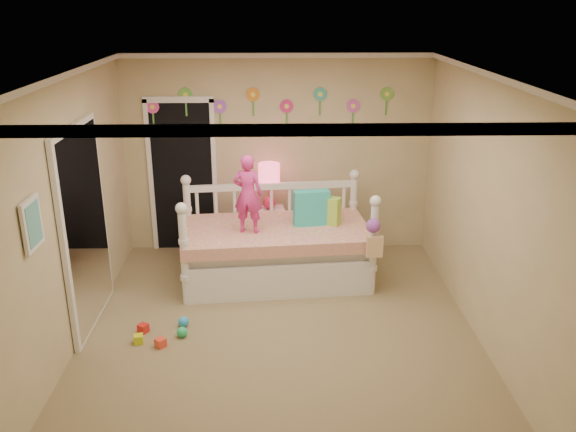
{
  "coord_description": "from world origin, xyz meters",
  "views": [
    {
      "loc": [
        -0.05,
        -5.37,
        3.23
      ],
      "look_at": [
        0.1,
        0.6,
        1.05
      ],
      "focal_mm": 37.26,
      "sensor_mm": 36.0,
      "label": 1
    }
  ],
  "objects_px": {
    "nightstand": "(270,232)",
    "daybed": "(276,232)",
    "table_lamp": "(269,179)",
    "child": "(248,194)"
  },
  "relations": [
    {
      "from": "daybed",
      "to": "table_lamp",
      "type": "xyz_separation_m",
      "value": [
        -0.08,
        0.72,
        0.44
      ]
    },
    {
      "from": "nightstand",
      "to": "daybed",
      "type": "bearing_deg",
      "value": -90.88
    },
    {
      "from": "daybed",
      "to": "nightstand",
      "type": "xyz_separation_m",
      "value": [
        -0.08,
        0.72,
        -0.28
      ]
    },
    {
      "from": "daybed",
      "to": "table_lamp",
      "type": "height_order",
      "value": "table_lamp"
    },
    {
      "from": "nightstand",
      "to": "table_lamp",
      "type": "xyz_separation_m",
      "value": [
        -0.0,
        0.0,
        0.73
      ]
    },
    {
      "from": "daybed",
      "to": "child",
      "type": "height_order",
      "value": "child"
    },
    {
      "from": "table_lamp",
      "to": "daybed",
      "type": "bearing_deg",
      "value": -83.71
    },
    {
      "from": "table_lamp",
      "to": "nightstand",
      "type": "bearing_deg",
      "value": -82.87
    },
    {
      "from": "daybed",
      "to": "nightstand",
      "type": "bearing_deg",
      "value": 91.09
    },
    {
      "from": "child",
      "to": "table_lamp",
      "type": "distance_m",
      "value": 0.91
    }
  ]
}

